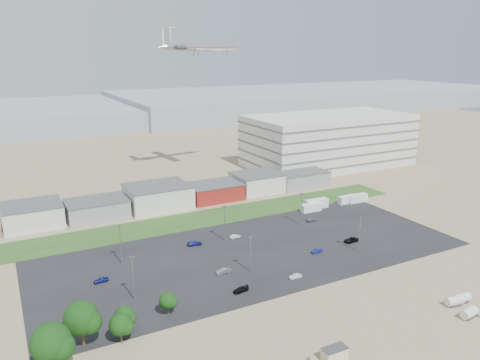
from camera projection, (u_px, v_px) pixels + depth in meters
ground at (275, 286)px, 113.15m from camera, size 700.00×700.00×0.00m
parking_lot at (253, 252)px, 132.46m from camera, size 120.00×50.00×0.01m
grass_strip at (193, 220)px, 157.49m from camera, size 160.00×16.00×0.02m
hills_backdrop at (119, 113)px, 398.55m from camera, size 700.00×200.00×9.00m
building_row at (128, 201)px, 164.99m from camera, size 170.00×20.00×8.00m
parking_garage at (328, 140)px, 231.31m from camera, size 80.00×40.00×25.00m
portable_shed at (335, 354)px, 86.00m from camera, size 4.86×2.56×2.43m
storage_tank_nw at (454, 301)px, 104.26m from camera, size 4.23×2.58×2.38m
storage_tank_ne at (462, 298)px, 105.52m from camera, size 4.14×2.35×2.38m
storage_tank_sw at (469, 313)px, 99.53m from camera, size 4.24×2.49×2.41m
box_trailer_a at (311, 208)px, 165.79m from camera, size 7.64×2.56×2.84m
box_trailer_b at (317, 204)px, 169.40m from camera, size 8.93×3.27×3.29m
box_trailer_c at (347, 199)px, 174.86m from camera, size 7.71×2.63×2.86m
box_trailer_d at (357, 198)px, 176.08m from camera, size 8.12×2.85×3.01m
tree_far_left at (51, 346)px, 80.87m from camera, size 7.50×7.50×11.25m
tree_left at (81, 322)px, 88.78m from camera, size 7.15×7.15×10.72m
tree_mid at (121, 327)px, 90.27m from camera, size 4.72×4.72×7.08m
tree_right at (125, 318)px, 93.68m from camera, size 4.38×4.38×6.57m
tree_near at (168, 302)px, 100.29m from camera, size 3.89×3.89×5.84m
lightpole_front_l at (133, 278)px, 105.72m from camera, size 1.26×0.52×10.71m
lightpole_front_m at (250, 254)px, 119.60m from camera, size 1.12×0.47×9.52m
lightpole_front_r at (359, 235)px, 131.52m from camera, size 1.20×0.50×10.23m
lightpole_back_l at (121, 245)px, 124.10m from camera, size 1.27×0.53×10.76m
lightpole_back_m at (225, 223)px, 139.12m from camera, size 1.28×0.53×10.91m
lightpole_back_r at (301, 209)px, 152.02m from camera, size 1.26×0.52×10.68m
airliner at (201, 47)px, 201.98m from camera, size 44.77×33.36×12.26m
parked_car_0 at (351, 240)px, 139.32m from camera, size 4.86×2.56×1.30m
parked_car_1 at (317, 251)px, 131.94m from camera, size 3.60×1.55×1.15m
parked_car_3 at (241, 290)px, 110.43m from camera, size 4.18×2.15×1.16m
parked_car_4 at (224, 271)px, 119.64m from camera, size 4.05×1.55×1.32m
parked_car_5 at (101, 280)px, 115.04m from camera, size 3.75×1.75×1.24m
parked_car_6 at (195, 243)px, 137.02m from camera, size 4.48×2.24×1.25m
parked_car_8 at (311, 220)px, 156.19m from camera, size 3.78×1.60×1.28m
parked_car_10 at (125, 318)px, 98.56m from camera, size 4.08×1.91×1.15m
parked_car_11 at (235, 236)px, 142.34m from camera, size 3.51×1.57×1.12m
parked_car_13 at (295, 276)px, 117.07m from camera, size 3.32×1.23×1.08m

